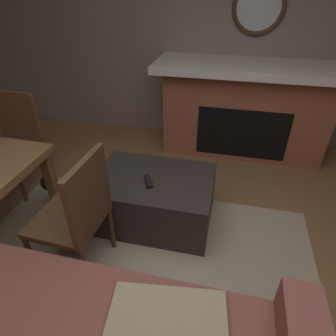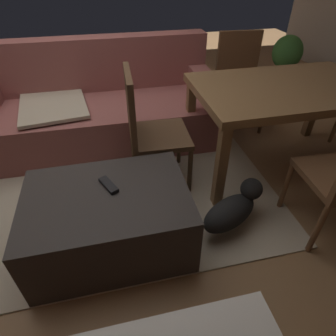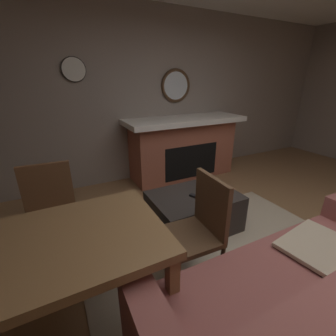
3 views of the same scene
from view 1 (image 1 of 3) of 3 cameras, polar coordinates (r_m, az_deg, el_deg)
name	(u,v)px [view 1 (image 1 of 3)]	position (r m, az deg, el deg)	size (l,w,h in m)	color
floor	(163,329)	(2.01, -0.91, -29.31)	(9.35, 9.35, 0.00)	olive
wall_back_fireplace_side	(220,25)	(3.65, 10.27, 26.24)	(8.19, 0.12, 2.70)	gray
area_rug	(131,280)	(2.19, -7.46, -21.29)	(2.60, 2.00, 0.01)	tan
fireplace	(244,109)	(3.48, 14.92, 11.25)	(2.03, 0.76, 1.04)	#9E5642
round_wall_mirror	(259,7)	(3.54, 17.58, 28.14)	(0.55, 0.05, 0.55)	#4C331E
ottoman_coffee_table	(154,199)	(2.46, -2.77, -6.16)	(0.97, 0.68, 0.44)	#2D2826
tv_remote	(148,181)	(2.27, -3.93, -2.64)	(0.05, 0.16, 0.02)	black
dining_chair_west	(78,212)	(1.97, -17.48, -8.29)	(0.46, 0.46, 0.93)	#513823
dining_chair_south	(15,137)	(3.12, -28.08, 5.54)	(0.47, 0.47, 0.93)	brown
small_dog	(71,188)	(2.80, -18.81, -3.82)	(0.50, 0.37, 0.29)	black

